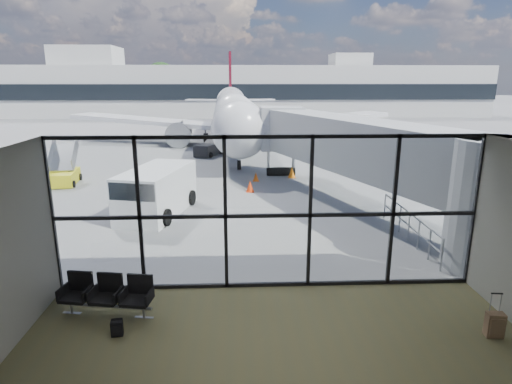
{
  "coord_description": "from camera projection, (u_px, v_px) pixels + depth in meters",
  "views": [
    {
      "loc": [
        -0.84,
        -11.51,
        5.95
      ],
      "look_at": [
        -0.21,
        3.0,
        2.1
      ],
      "focal_mm": 30.0,
      "sensor_mm": 36.0,
      "label": 1
    }
  ],
  "objects": [
    {
      "name": "lounge_shell",
      "position": [
        288.0,
        277.0,
        7.36
      ],
      "size": [
        12.02,
        8.01,
        4.51
      ],
      "color": "#686442",
      "rests_on": "ground"
    },
    {
      "name": "far_terminal",
      "position": [
        238.0,
        90.0,
        71.42
      ],
      "size": [
        80.0,
        12.2,
        11.0
      ],
      "color": "#B1B1AC",
      "rests_on": "ground"
    },
    {
      "name": "ground",
      "position": [
        244.0,
        130.0,
        51.31
      ],
      "size": [
        220.0,
        220.0,
        0.0
      ],
      "primitive_type": "plane",
      "color": "slate",
      "rests_on": "ground"
    },
    {
      "name": "mobile_stairs",
      "position": [
        63.0,
        175.0,
        24.88
      ],
      "size": [
        1.95,
        3.22,
        2.14
      ],
      "rotation": [
        0.0,
        0.0,
        0.14
      ],
      "color": "gold",
      "rests_on": "ground"
    },
    {
      "name": "apron_railing",
      "position": [
        409.0,
        222.0,
        16.11
      ],
      "size": [
        0.06,
        5.46,
        1.11
      ],
      "color": "gray",
      "rests_on": "ground"
    },
    {
      "name": "tree_1",
      "position": [
        31.0,
        83.0,
        79.22
      ],
      "size": [
        5.61,
        5.61,
        8.07
      ],
      "color": "#382619",
      "rests_on": "ground"
    },
    {
      "name": "tree_2",
      "position": [
        64.0,
        79.0,
        79.31
      ],
      "size": [
        6.27,
        6.27,
        9.03
      ],
      "color": "#382619",
      "rests_on": "ground"
    },
    {
      "name": "tree_5",
      "position": [
        161.0,
        79.0,
        80.07
      ],
      "size": [
        6.27,
        6.27,
        9.03
      ],
      "color": "#382619",
      "rests_on": "ground"
    },
    {
      "name": "traffic_cone_a",
      "position": [
        250.0,
        186.0,
        23.24
      ],
      "size": [
        0.43,
        0.43,
        0.62
      ],
      "color": "#FF3E0D",
      "rests_on": "ground"
    },
    {
      "name": "backpack",
      "position": [
        117.0,
        328.0,
        10.18
      ],
      "size": [
        0.3,
        0.28,
        0.41
      ],
      "rotation": [
        0.0,
        0.0,
        0.13
      ],
      "color": "black",
      "rests_on": "ground"
    },
    {
      "name": "traffic_cone_b",
      "position": [
        256.0,
        177.0,
        25.69
      ],
      "size": [
        0.37,
        0.37,
        0.53
      ],
      "color": "#DF570B",
      "rests_on": "ground"
    },
    {
      "name": "tree_3",
      "position": [
        97.0,
        86.0,
        79.89
      ],
      "size": [
        4.95,
        4.95,
        7.12
      ],
      "color": "#382619",
      "rests_on": "ground"
    },
    {
      "name": "jet_bridge",
      "position": [
        367.0,
        153.0,
        19.01
      ],
      "size": [
        8.0,
        16.5,
        4.33
      ],
      "color": "gray",
      "rests_on": "ground"
    },
    {
      "name": "belt_loader",
      "position": [
        209.0,
        148.0,
        34.29
      ],
      "size": [
        2.51,
        3.76,
        1.65
      ],
      "rotation": [
        0.0,
        0.0,
        -0.41
      ],
      "color": "black",
      "rests_on": "ground"
    },
    {
      "name": "tree_4",
      "position": [
        129.0,
        83.0,
        79.98
      ],
      "size": [
        5.61,
        5.61,
        8.07
      ],
      "color": "#382619",
      "rests_on": "ground"
    },
    {
      "name": "seating_row",
      "position": [
        108.0,
        293.0,
        11.08
      ],
      "size": [
        2.39,
        1.01,
        1.07
      ],
      "rotation": [
        0.0,
        0.0,
        -0.16
      ],
      "color": "gray",
      "rests_on": "ground"
    },
    {
      "name": "airliner",
      "position": [
        233.0,
        112.0,
        41.62
      ],
      "size": [
        31.31,
        36.25,
        9.34
      ],
      "rotation": [
        0.0,
        0.0,
        0.03
      ],
      "color": "silver",
      "rests_on": "ground"
    },
    {
      "name": "suitcase",
      "position": [
        495.0,
        325.0,
        10.1
      ],
      "size": [
        0.43,
        0.33,
        1.09
      ],
      "rotation": [
        0.0,
        0.0,
        -0.11
      ],
      "color": "brown",
      "rests_on": "ground"
    },
    {
      "name": "glass_curtain_wall",
      "position": [
        268.0,
        214.0,
        12.1
      ],
      "size": [
        12.1,
        0.12,
        4.5
      ],
      "color": "white",
      "rests_on": "ground"
    },
    {
      "name": "traffic_cone_c",
      "position": [
        292.0,
        173.0,
        26.58
      ],
      "size": [
        0.46,
        0.46,
        0.65
      ],
      "color": "orange",
      "rests_on": "ground"
    },
    {
      "name": "service_van",
      "position": [
        156.0,
        191.0,
        19.2
      ],
      "size": [
        3.17,
        5.13,
        2.08
      ],
      "rotation": [
        0.0,
        0.0,
        -0.24
      ],
      "color": "white",
      "rests_on": "ground"
    }
  ]
}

